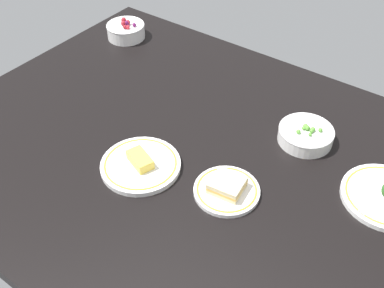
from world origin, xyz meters
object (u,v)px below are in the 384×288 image
Objects in this scene: bowl_peas at (306,134)px; plate_cheese at (141,164)px; bowl_berries at (126,30)px; plate_sandwich at (227,189)px.

bowl_peas is 47.73cm from plate_cheese.
bowl_berries is 0.85× the size of plate_sandwich.
bowl_berries reaches higher than plate_cheese.
bowl_peas is 0.73× the size of plate_cheese.
bowl_berries is 86.93cm from plate_sandwich.
plate_cheese is at bearing 49.04° from bowl_peas.
bowl_berries reaches higher than plate_sandwich.
bowl_berries is 71.74cm from plate_cheese.
bowl_peas is at bearing 169.90° from bowl_berries.
bowl_peas reaches higher than plate_cheese.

